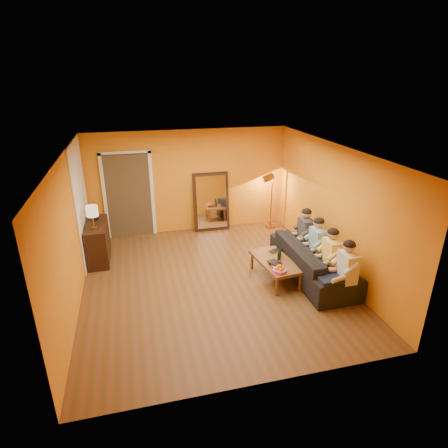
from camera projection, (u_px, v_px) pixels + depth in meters
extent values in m
cube|color=brown|center=(213.00, 281.00, 7.48)|extent=(5.00, 5.50, 0.00)
cube|color=white|center=(212.00, 151.00, 6.49)|extent=(5.00, 5.50, 0.00)
cube|color=orange|center=(189.00, 182.00, 9.45)|extent=(5.00, 0.00, 2.60)
cube|color=orange|center=(70.00, 234.00, 6.42)|extent=(0.00, 5.50, 2.60)
cube|color=orange|center=(333.00, 209.00, 7.55)|extent=(0.00, 5.50, 2.60)
cube|color=white|center=(81.00, 202.00, 7.99)|extent=(0.02, 1.90, 2.58)
cube|color=#3F2D19|center=(129.00, 195.00, 9.28)|extent=(1.06, 0.30, 2.10)
cube|color=white|center=(105.00, 198.00, 9.04)|extent=(0.08, 0.06, 2.20)
cube|color=white|center=(152.00, 194.00, 9.30)|extent=(0.08, 0.06, 2.20)
cube|color=white|center=(125.00, 153.00, 8.77)|extent=(1.22, 0.06, 0.08)
cube|color=black|center=(211.00, 202.00, 9.68)|extent=(0.92, 0.27, 1.51)
cube|color=white|center=(212.00, 202.00, 9.64)|extent=(0.78, 0.21, 1.35)
cube|color=black|center=(98.00, 242.00, 8.20)|extent=(0.44, 1.18, 0.85)
imported|color=black|center=(313.00, 260.00, 7.55)|extent=(2.38, 0.93, 0.70)
cylinder|color=black|center=(279.00, 254.00, 7.30)|extent=(0.07, 0.07, 0.31)
imported|color=#B27F3F|center=(279.00, 255.00, 7.51)|extent=(0.13, 0.13, 0.10)
imported|color=black|center=(277.00, 251.00, 7.75)|extent=(0.37, 0.31, 0.03)
imported|color=black|center=(271.00, 266.00, 7.17)|extent=(0.19, 0.25, 0.02)
imported|color=red|center=(271.00, 264.00, 7.18)|extent=(0.25, 0.30, 0.02)
imported|color=black|center=(271.00, 264.00, 7.15)|extent=(0.26, 0.30, 0.02)
imported|color=black|center=(96.00, 215.00, 8.23)|extent=(0.19, 0.19, 0.19)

